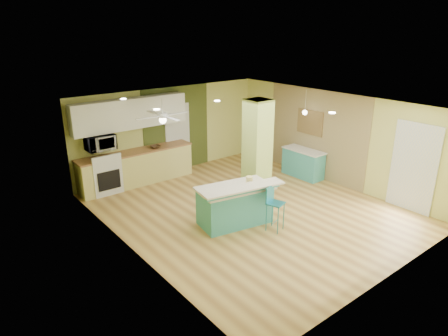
{
  "coord_description": "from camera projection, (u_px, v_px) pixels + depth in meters",
  "views": [
    {
      "loc": [
        -5.85,
        -6.35,
        4.15
      ],
      "look_at": [
        -0.47,
        0.4,
        1.05
      ],
      "focal_mm": 32.0,
      "sensor_mm": 36.0,
      "label": 1
    }
  ],
  "objects": [
    {
      "name": "wall_decor",
      "position": [
        310.0,
        122.0,
        11.31
      ],
      "size": [
        0.03,
        0.9,
        0.7
      ],
      "primitive_type": "cube",
      "color": "brown",
      "rests_on": "wood_panel"
    },
    {
      "name": "wood_panel",
      "position": [
        315.0,
        134.0,
        11.28
      ],
      "size": [
        0.02,
        3.4,
        2.5
      ],
      "primitive_type": "cube",
      "color": "olive",
      "rests_on": "floor"
    },
    {
      "name": "pendant_lamp",
      "position": [
        305.0,
        112.0,
        10.97
      ],
      "size": [
        0.14,
        0.14,
        0.69
      ],
      "color": "silver",
      "rests_on": "ceiling"
    },
    {
      "name": "bar_stool",
      "position": [
        273.0,
        201.0,
        8.39
      ],
      "size": [
        0.41,
        0.41,
        0.98
      ],
      "rotation": [
        0.0,
        0.0,
        0.31
      ],
      "color": "teal",
      "rests_on": "floor"
    },
    {
      "name": "upper_cabinets",
      "position": [
        131.0,
        113.0,
        10.53
      ],
      "size": [
        3.2,
        0.34,
        0.8
      ],
      "primitive_type": "cube",
      "color": "white",
      "rests_on": "wall_back"
    },
    {
      "name": "wall_back",
      "position": [
        171.0,
        130.0,
        11.66
      ],
      "size": [
        6.0,
        0.01,
        2.5
      ],
      "primitive_type": "cube",
      "color": "#C8CB6C",
      "rests_on": "floor"
    },
    {
      "name": "wall_front",
      "position": [
        396.0,
        214.0,
        6.5
      ],
      "size": [
        6.0,
        0.01,
        2.5
      ],
      "primitive_type": "cube",
      "color": "#C8CB6C",
      "rests_on": "floor"
    },
    {
      "name": "olive_accent",
      "position": [
        177.0,
        129.0,
        11.77
      ],
      "size": [
        2.2,
        0.02,
        2.5
      ],
      "primitive_type": "cube",
      "color": "#424D1E",
      "rests_on": "floor"
    },
    {
      "name": "stove",
      "position": [
        104.0,
        175.0,
        10.38
      ],
      "size": [
        0.76,
        0.66,
        1.08
      ],
      "color": "silver",
      "rests_on": "floor"
    },
    {
      "name": "kitchen_run",
      "position": [
        137.0,
        167.0,
        10.94
      ],
      "size": [
        3.25,
        0.63,
        0.94
      ],
      "color": "#D0C76D",
      "rests_on": "floor"
    },
    {
      "name": "wall_left",
      "position": [
        130.0,
        193.0,
        7.32
      ],
      "size": [
        0.01,
        7.0,
        2.5
      ],
      "primitive_type": "cube",
      "color": "#C8CB6C",
      "rests_on": "floor"
    },
    {
      "name": "french_door",
      "position": [
        413.0,
        168.0,
        9.2
      ],
      "size": [
        0.04,
        1.08,
        2.1
      ],
      "primitive_type": "cube",
      "color": "silver",
      "rests_on": "floor"
    },
    {
      "name": "floor",
      "position": [
        250.0,
        210.0,
        9.51
      ],
      "size": [
        6.0,
        7.0,
        0.01
      ],
      "primitive_type": "cube",
      "color": "olive",
      "rests_on": "ground"
    },
    {
      "name": "column",
      "position": [
        257.0,
        150.0,
        9.83
      ],
      "size": [
        0.55,
        0.55,
        2.5
      ],
      "primitive_type": "cube",
      "color": "#ADC55B",
      "rests_on": "floor"
    },
    {
      "name": "interior_door",
      "position": [
        178.0,
        138.0,
        11.83
      ],
      "size": [
        0.82,
        0.05,
        2.0
      ],
      "primitive_type": "cube",
      "color": "silver",
      "rests_on": "floor"
    },
    {
      "name": "ceiling_fan",
      "position": [
        163.0,
        116.0,
        9.63
      ],
      "size": [
        1.41,
        1.41,
        0.61
      ],
      "color": "silver",
      "rests_on": "ceiling"
    },
    {
      "name": "canister",
      "position": [
        249.0,
        180.0,
        8.76
      ],
      "size": [
        0.16,
        0.16,
        0.17
      ],
      "primitive_type": "cylinder",
      "color": "yellow",
      "rests_on": "peninsula"
    },
    {
      "name": "fruit_bowl",
      "position": [
        155.0,
        147.0,
        11.03
      ],
      "size": [
        0.3,
        0.3,
        0.07
      ],
      "primitive_type": "imported",
      "rotation": [
        0.0,
        0.0,
        0.07
      ],
      "color": "#3D2819",
      "rests_on": "kitchen_run"
    },
    {
      "name": "microwave",
      "position": [
        100.0,
        142.0,
        10.09
      ],
      "size": [
        0.7,
        0.48,
        0.39
      ],
      "primitive_type": "imported",
      "color": "silver",
      "rests_on": "wall_back"
    },
    {
      "name": "wall_right",
      "position": [
        333.0,
        138.0,
        10.84
      ],
      "size": [
        0.01,
        7.0,
        2.5
      ],
      "primitive_type": "cube",
      "color": "#C8CB6C",
      "rests_on": "floor"
    },
    {
      "name": "ceiling",
      "position": [
        253.0,
        105.0,
        8.66
      ],
      "size": [
        6.0,
        7.0,
        0.01
      ],
      "primitive_type": "cube",
      "color": "white",
      "rests_on": "wall_back"
    },
    {
      "name": "side_counter",
      "position": [
        303.0,
        163.0,
        11.49
      ],
      "size": [
        0.53,
        1.25,
        0.8
      ],
      "color": "teal",
      "rests_on": "floor"
    },
    {
      "name": "peninsula",
      "position": [
        235.0,
        204.0,
        8.72
      ],
      "size": [
        1.89,
        1.28,
        0.99
      ],
      "rotation": [
        0.0,
        0.0,
        -0.18
      ],
      "color": "teal",
      "rests_on": "floor"
    }
  ]
}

